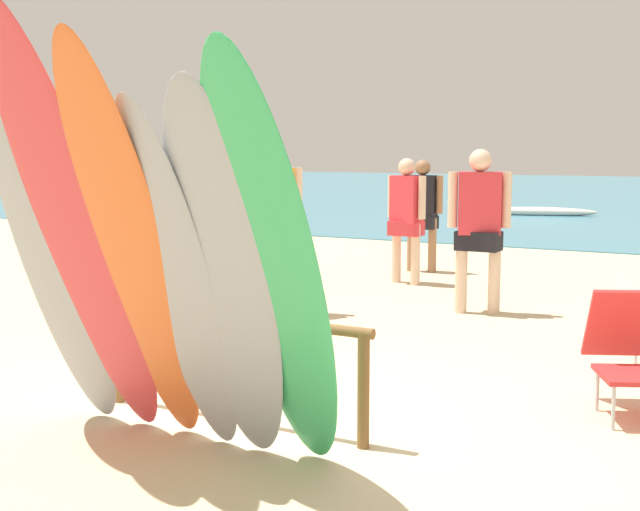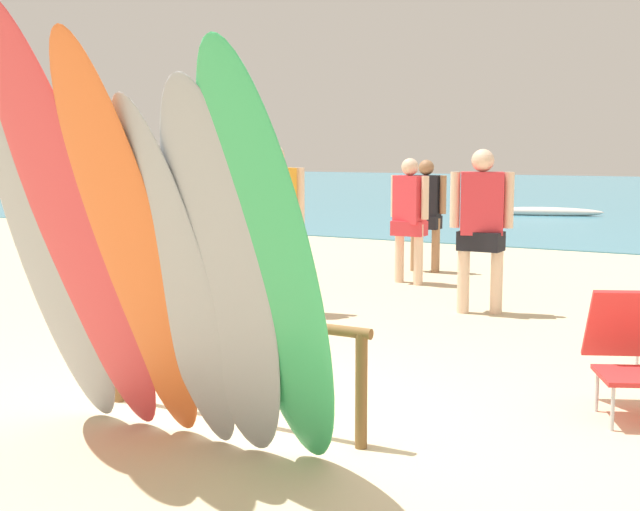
% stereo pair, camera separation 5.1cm
% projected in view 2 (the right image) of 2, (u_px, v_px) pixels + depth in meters
% --- Properties ---
extents(ground, '(60.00, 60.00, 0.00)m').
position_uv_depth(ground, '(621.00, 231.00, 17.37)').
color(ground, beige).
extents(surfboard_rack, '(1.96, 0.07, 0.70)m').
position_uv_depth(surfboard_rack, '(229.00, 342.00, 5.18)').
color(surfboard_rack, brown).
rests_on(surfboard_rack, ground).
extents(surfboard_grey_0, '(0.55, 0.91, 2.05)m').
position_uv_depth(surfboard_grey_0, '(54.00, 266.00, 4.89)').
color(surfboard_grey_0, '#999EA3').
rests_on(surfboard_grey_0, ground).
extents(surfboard_red_1, '(0.61, 1.13, 2.48)m').
position_uv_depth(surfboard_red_1, '(76.00, 234.00, 4.62)').
color(surfboard_red_1, '#D13D42').
rests_on(surfboard_red_1, ground).
extents(surfboard_orange_2, '(0.56, 1.11, 2.30)m').
position_uv_depth(surfboard_orange_2, '(131.00, 253.00, 4.49)').
color(surfboard_orange_2, orange).
rests_on(surfboard_orange_2, ground).
extents(surfboard_grey_3, '(0.56, 0.84, 1.99)m').
position_uv_depth(surfboard_grey_3, '(177.00, 283.00, 4.47)').
color(surfboard_grey_3, '#999EA3').
rests_on(surfboard_grey_3, ground).
extents(surfboard_grey_4, '(0.57, 0.80, 2.08)m').
position_uv_depth(surfboard_grey_4, '(223.00, 279.00, 4.32)').
color(surfboard_grey_4, '#999EA3').
rests_on(surfboard_grey_4, ground).
extents(surfboard_green_5, '(0.64, 0.94, 2.24)m').
position_uv_depth(surfboard_green_5, '(270.00, 267.00, 4.17)').
color(surfboard_green_5, '#38B266').
rests_on(surfboard_green_5, ground).
extents(beachgoer_by_water, '(0.51, 0.34, 1.49)m').
position_uv_depth(beachgoer_by_water, '(214.00, 243.00, 7.59)').
color(beachgoer_by_water, tan).
rests_on(beachgoer_by_water, ground).
extents(beachgoer_strolling, '(0.61, 0.36, 1.70)m').
position_uv_depth(beachgoer_strolling, '(481.00, 220.00, 8.62)').
color(beachgoer_strolling, beige).
rests_on(beachgoer_strolling, ground).
extents(beachgoer_near_rack, '(0.59, 0.25, 1.56)m').
position_uv_depth(beachgoer_near_rack, '(426.00, 208.00, 11.58)').
color(beachgoer_near_rack, '#9E704C').
rests_on(beachgoer_near_rack, ground).
extents(beachgoer_midbeach, '(0.58, 0.32, 1.59)m').
position_uv_depth(beachgoer_midbeach, '(409.00, 212.00, 10.55)').
color(beachgoer_midbeach, beige).
rests_on(beachgoer_midbeach, ground).
extents(beachgoer_photographing, '(0.49, 0.51, 1.75)m').
position_uv_depth(beachgoer_photographing, '(273.00, 217.00, 8.58)').
color(beachgoer_photographing, beige).
rests_on(beachgoer_photographing, ground).
extents(beach_chair_red, '(0.76, 0.87, 0.80)m').
position_uv_depth(beach_chair_red, '(632.00, 349.00, 5.40)').
color(beach_chair_red, '#B7B7BC').
rests_on(beach_chair_red, ground).
extents(distant_boat, '(3.05, 1.26, 0.24)m').
position_uv_depth(distant_boat, '(542.00, 212.00, 21.35)').
color(distant_boat, silver).
rests_on(distant_boat, ground).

